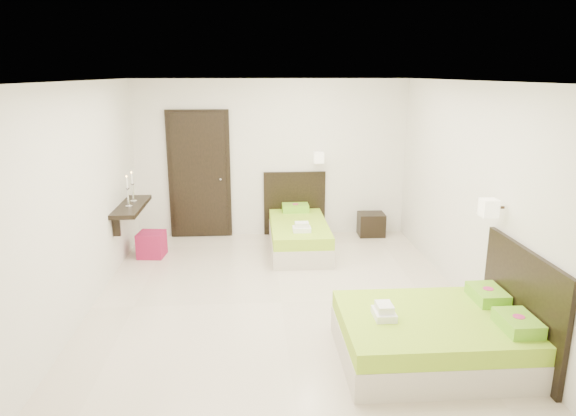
{
  "coord_description": "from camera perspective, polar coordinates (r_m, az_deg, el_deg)",
  "views": [
    {
      "loc": [
        -0.31,
        -5.69,
        2.69
      ],
      "look_at": [
        0.1,
        0.3,
        1.1
      ],
      "focal_mm": 32.0,
      "sensor_mm": 36.0,
      "label": 1
    }
  ],
  "objects": [
    {
      "name": "floor",
      "position": [
        6.3,
        -0.73,
        -10.44
      ],
      "size": [
        5.5,
        5.5,
        0.0
      ],
      "primitive_type": "plane",
      "color": "beige",
      "rests_on": "ground"
    },
    {
      "name": "bed_single",
      "position": [
        8.05,
        1.17,
        -2.72
      ],
      "size": [
        1.04,
        1.73,
        1.43
      ],
      "color": "beige",
      "rests_on": "ground"
    },
    {
      "name": "bed_double",
      "position": [
        5.27,
        16.56,
        -13.26
      ],
      "size": [
        1.75,
        1.49,
        1.45
      ],
      "color": "beige",
      "rests_on": "ground"
    },
    {
      "name": "nightstand",
      "position": [
        8.84,
        9.22,
        -1.79
      ],
      "size": [
        0.44,
        0.4,
        0.38
      ],
      "primitive_type": "cube",
      "rotation": [
        0.0,
        0.0,
        -0.03
      ],
      "color": "black",
      "rests_on": "ground"
    },
    {
      "name": "ottoman",
      "position": [
        8.0,
        -14.91,
        -3.92
      ],
      "size": [
        0.41,
        0.41,
        0.37
      ],
      "primitive_type": "cube",
      "rotation": [
        0.0,
        0.0,
        -0.11
      ],
      "color": "maroon",
      "rests_on": "ground"
    },
    {
      "name": "door",
      "position": [
        8.59,
        -9.81,
        3.6
      ],
      "size": [
        1.02,
        0.15,
        2.14
      ],
      "color": "black",
      "rests_on": "ground"
    },
    {
      "name": "console_shelf",
      "position": [
        7.73,
        -17.06,
        0.13
      ],
      "size": [
        0.35,
        1.2,
        0.78
      ],
      "color": "black",
      "rests_on": "ground"
    }
  ]
}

